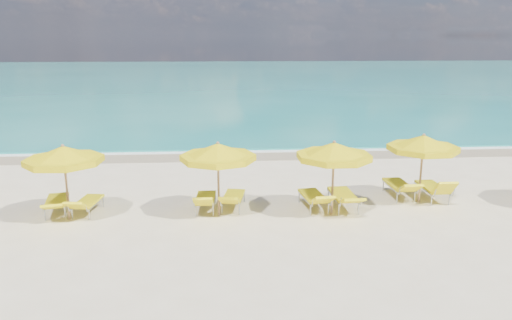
{
  "coord_description": "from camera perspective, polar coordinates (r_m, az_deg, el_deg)",
  "views": [
    {
      "loc": [
        -1.09,
        -14.36,
        5.18
      ],
      "look_at": [
        0.0,
        1.5,
        1.2
      ],
      "focal_mm": 35.0,
      "sensor_mm": 36.0,
      "label": 1
    }
  ],
  "objects": [
    {
      "name": "ground_plane",
      "position": [
        15.3,
        0.39,
        -5.73
      ],
      "size": [
        120.0,
        120.0,
        0.0
      ],
      "primitive_type": "plane",
      "color": "beige"
    },
    {
      "name": "ocean",
      "position": [
        62.58,
        -2.96,
        9.28
      ],
      "size": [
        120.0,
        80.0,
        0.3
      ],
      "primitive_type": "cube",
      "color": "#167C74",
      "rests_on": "ground"
    },
    {
      "name": "wet_sand_band",
      "position": [
        22.39,
        -1.04,
        0.68
      ],
      "size": [
        120.0,
        2.6,
        0.01
      ],
      "primitive_type": "cube",
      "color": "tan",
      "rests_on": "ground"
    },
    {
      "name": "foam_line",
      "position": [
        23.17,
        -1.14,
        1.13
      ],
      "size": [
        120.0,
        1.2,
        0.03
      ],
      "primitive_type": "cube",
      "color": "white",
      "rests_on": "ground"
    },
    {
      "name": "whitecap_near",
      "position": [
        32.16,
        -12.7,
        4.44
      ],
      "size": [
        14.0,
        0.36,
        0.05
      ],
      "primitive_type": "cube",
      "color": "white",
      "rests_on": "ground"
    },
    {
      "name": "whitecap_far",
      "position": [
        39.76,
        9.38,
        6.38
      ],
      "size": [
        18.0,
        0.3,
        0.05
      ],
      "primitive_type": "cube",
      "color": "white",
      "rests_on": "ground"
    },
    {
      "name": "umbrella_2",
      "position": [
        14.97,
        -21.13,
        0.48
      ],
      "size": [
        2.81,
        2.81,
        2.24
      ],
      "rotation": [
        0.0,
        0.0,
        0.33
      ],
      "color": "#A57952",
      "rests_on": "ground"
    },
    {
      "name": "umbrella_3",
      "position": [
        14.34,
        -4.38,
        0.84
      ],
      "size": [
        2.28,
        2.28,
        2.24
      ],
      "rotation": [
        0.0,
        0.0,
        -0.03
      ],
      "color": "#A57952",
      "rests_on": "ground"
    },
    {
      "name": "umbrella_4",
      "position": [
        14.57,
        8.9,
        0.95
      ],
      "size": [
        2.9,
        2.9,
        2.25
      ],
      "rotation": [
        0.0,
        0.0,
        -0.39
      ],
      "color": "#A57952",
      "rests_on": "ground"
    },
    {
      "name": "umbrella_5",
      "position": [
        16.33,
        18.57,
        1.77
      ],
      "size": [
        2.81,
        2.81,
        2.24
      ],
      "rotation": [
        0.0,
        0.0,
        -0.33
      ],
      "color": "#A57952",
      "rests_on": "ground"
    },
    {
      "name": "lounger_2_left",
      "position": [
        16.08,
        -21.78,
        -4.95
      ],
      "size": [
        0.97,
        1.98,
        0.68
      ],
      "rotation": [
        0.0,
        0.0,
        0.2
      ],
      "color": "#A5A8AD",
      "rests_on": "ground"
    },
    {
      "name": "lounger_2_right",
      "position": [
        15.77,
        -18.69,
        -5.09
      ],
      "size": [
        0.78,
        1.78,
        0.72
      ],
      "rotation": [
        0.0,
        0.0,
        -0.13
      ],
      "color": "#A5A8AD",
      "rests_on": "ground"
    },
    {
      "name": "lounger_3_left",
      "position": [
        15.29,
        -5.79,
        -4.97
      ],
      "size": [
        0.66,
        1.78,
        0.76
      ],
      "rotation": [
        0.0,
        0.0,
        -0.04
      ],
      "color": "#A5A8AD",
      "rests_on": "ground"
    },
    {
      "name": "lounger_3_right",
      "position": [
        15.38,
        -2.62,
        -4.79
      ],
      "size": [
        0.87,
        1.86,
        0.72
      ],
      "rotation": [
        0.0,
        0.0,
        -0.17
      ],
      "color": "#A5A8AD",
      "rests_on": "ground"
    },
    {
      "name": "lounger_4_left",
      "position": [
        15.45,
        6.62,
        -4.74
      ],
      "size": [
        0.85,
        1.95,
        0.77
      ],
      "rotation": [
        0.0,
        0.0,
        0.13
      ],
      "color": "#A5A8AD",
      "rests_on": "ground"
    },
    {
      "name": "lounger_4_right",
      "position": [
        15.61,
        9.95,
        -4.61
      ],
      "size": [
        0.72,
        2.08,
        0.74
      ],
      "rotation": [
        0.0,
        0.0,
        0.03
      ],
      "color": "#A5A8AD",
      "rests_on": "ground"
    },
    {
      "name": "lounger_5_left",
      "position": [
        17.08,
        16.04,
        -3.33
      ],
      "size": [
        0.7,
        1.99,
        0.8
      ],
      "rotation": [
        0.0,
        0.0,
        0.03
      ],
      "color": "#A5A8AD",
      "rests_on": "ground"
    },
    {
      "name": "lounger_5_right",
      "position": [
        17.16,
        19.54,
        -3.52
      ],
      "size": [
        0.68,
        1.86,
        0.92
      ],
      "rotation": [
        0.0,
        0.0,
        0.01
      ],
      "color": "#A5A8AD",
      "rests_on": "ground"
    }
  ]
}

